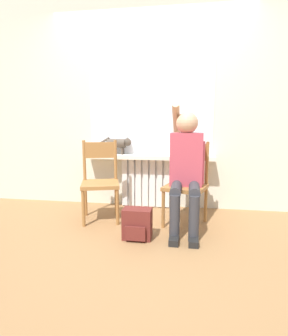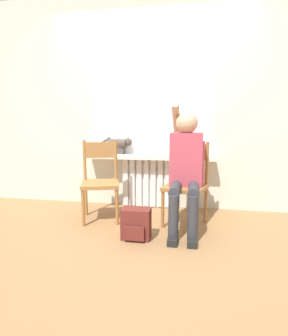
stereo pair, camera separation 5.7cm
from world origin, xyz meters
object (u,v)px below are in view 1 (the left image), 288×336
(chair_right, at_px, (187,183))
(person, at_px, (186,164))
(chair_left, at_px, (100,180))
(backpack, at_px, (137,224))
(cat, at_px, (118,144))

(chair_right, distance_m, person, 0.25)
(chair_left, bearing_deg, backpack, -60.29)
(chair_left, bearing_deg, chair_right, -17.01)
(chair_left, relative_size, cat, 2.04)
(chair_left, xyz_separation_m, cat, (0.08, 0.53, 0.38))
(backpack, bearing_deg, cat, 113.20)
(chair_left, height_order, backpack, chair_left)
(cat, height_order, backpack, cat)
(chair_left, distance_m, chair_right, 0.98)
(cat, relative_size, backpack, 1.49)
(person, xyz_separation_m, cat, (-0.88, 0.64, 0.15))
(chair_right, xyz_separation_m, person, (-0.01, -0.11, 0.23))
(person, distance_m, backpack, 0.80)
(cat, bearing_deg, backpack, -66.80)
(chair_left, relative_size, chair_right, 1.00)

